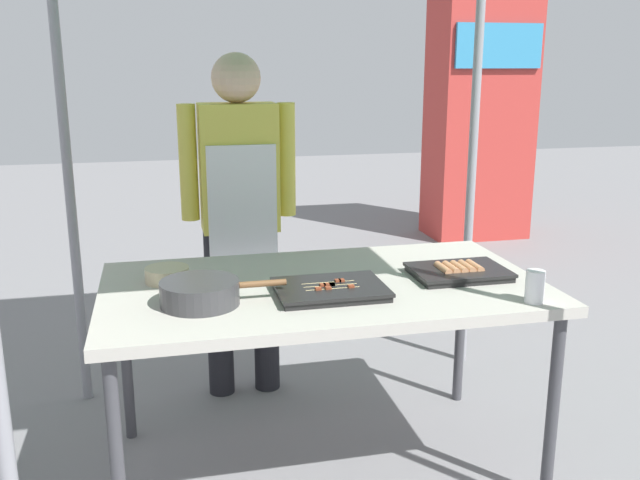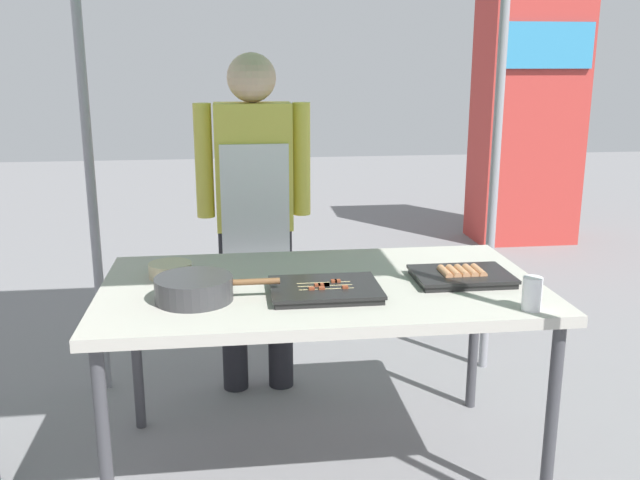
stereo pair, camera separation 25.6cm
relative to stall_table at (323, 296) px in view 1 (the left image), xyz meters
name	(u,v)px [view 1 (the left image)]	position (x,y,z in m)	size (l,w,h in m)	color
ground_plane	(323,464)	(0.00, 0.00, -0.70)	(18.00, 18.00, 0.00)	slate
stall_table	(323,296)	(0.00, 0.00, 0.00)	(1.60, 0.90, 0.75)	#B7B2A8
tray_grilled_sausages	(459,272)	(0.52, -0.04, 0.07)	(0.35, 0.26, 0.05)	black
tray_meat_skewers	(330,290)	(-0.01, -0.13, 0.07)	(0.38, 0.29, 0.04)	black
cooking_wok	(201,292)	(-0.45, -0.14, 0.10)	(0.42, 0.26, 0.08)	#38383A
condiment_bowl	(167,275)	(-0.56, 0.14, 0.08)	(0.16, 0.16, 0.06)	#BFB28C
drink_cup_near_edge	(535,287)	(0.64, -0.37, 0.11)	(0.06, 0.06, 0.11)	white
vendor_woman	(240,200)	(-0.22, 0.71, 0.23)	(0.52, 0.23, 1.58)	black
neighbor_stall_left	(479,119)	(2.21, 3.34, 0.35)	(0.84, 0.58, 2.08)	#BF3833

